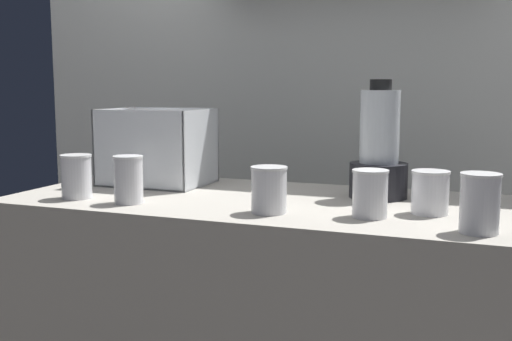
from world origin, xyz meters
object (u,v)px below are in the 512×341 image
(blender_pitcher, at_px, (379,153))
(juice_cup_beet_far_left, at_px, (77,179))
(juice_cup_beet_middle, at_px, (269,193))
(juice_cup_pomegranate_far_right, at_px, (430,195))
(carrot_display_bin, at_px, (157,160))
(juice_cup_carrot_right, at_px, (370,196))
(juice_cup_pomegranate_rightmost, at_px, (480,207))
(juice_cup_mango_left, at_px, (129,183))

(blender_pitcher, bearing_deg, juice_cup_beet_far_left, -158.19)
(juice_cup_beet_middle, bearing_deg, juice_cup_beet_far_left, -179.53)
(juice_cup_pomegranate_far_right, bearing_deg, carrot_display_bin, 168.64)
(carrot_display_bin, xyz_separation_m, juice_cup_carrot_right, (0.75, -0.27, -0.02))
(carrot_display_bin, distance_m, blender_pitcher, 0.72)
(blender_pitcher, relative_size, juice_cup_pomegranate_rightmost, 2.56)
(juice_cup_beet_middle, xyz_separation_m, juice_cup_pomegranate_rightmost, (0.50, -0.04, 0.01))
(carrot_display_bin, bearing_deg, juice_cup_pomegranate_far_right, -11.36)
(juice_cup_mango_left, relative_size, juice_cup_carrot_right, 1.12)
(blender_pitcher, distance_m, juice_cup_pomegranate_far_right, 0.26)
(juice_cup_carrot_right, bearing_deg, juice_cup_pomegranate_far_right, 34.94)
(juice_cup_carrot_right, height_order, juice_cup_pomegranate_rightmost, juice_cup_pomegranate_rightmost)
(juice_cup_beet_far_left, xyz_separation_m, juice_cup_pomegranate_rightmost, (1.08, -0.03, 0.00))
(carrot_display_bin, xyz_separation_m, juice_cup_pomegranate_rightmost, (1.00, -0.35, -0.02))
(juice_cup_carrot_right, xyz_separation_m, juice_cup_pomegranate_rightmost, (0.25, -0.08, 0.00))
(juice_cup_mango_left, height_order, juice_cup_pomegranate_far_right, juice_cup_mango_left)
(juice_cup_mango_left, relative_size, juice_cup_beet_middle, 1.11)
(carrot_display_bin, bearing_deg, juice_cup_carrot_right, -19.87)
(juice_cup_beet_far_left, height_order, juice_cup_pomegranate_far_right, juice_cup_beet_far_left)
(carrot_display_bin, distance_m, juice_cup_pomegranate_far_right, 0.90)
(juice_cup_pomegranate_rightmost, bearing_deg, juice_cup_carrot_right, 163.01)
(juice_cup_beet_middle, bearing_deg, carrot_display_bin, 148.27)
(juice_cup_beet_far_left, distance_m, juice_cup_beet_middle, 0.58)
(juice_cup_carrot_right, bearing_deg, juice_cup_mango_left, -175.25)
(blender_pitcher, relative_size, juice_cup_beet_middle, 2.86)
(juice_cup_beet_middle, height_order, juice_cup_pomegranate_far_right, juice_cup_beet_middle)
(juice_cup_beet_far_left, distance_m, juice_cup_carrot_right, 0.83)
(carrot_display_bin, height_order, juice_cup_pomegranate_rightmost, carrot_display_bin)
(juice_cup_pomegranate_far_right, xyz_separation_m, juice_cup_pomegranate_rightmost, (0.12, -0.17, 0.01))
(blender_pitcher, relative_size, juice_cup_pomegranate_far_right, 3.08)
(blender_pitcher, distance_m, juice_cup_mango_left, 0.71)
(juice_cup_mango_left, bearing_deg, carrot_display_bin, 106.58)
(carrot_display_bin, xyz_separation_m, juice_cup_mango_left, (0.10, -0.32, -0.02))
(blender_pitcher, xyz_separation_m, juice_cup_mango_left, (-0.62, -0.33, -0.07))
(juice_cup_carrot_right, bearing_deg, juice_cup_pomegranate_rightmost, -16.99)
(juice_cup_pomegranate_rightmost, bearing_deg, blender_pitcher, 128.38)
(blender_pitcher, distance_m, juice_cup_beet_middle, 0.39)
(juice_cup_mango_left, distance_m, juice_cup_pomegranate_rightmost, 0.90)
(juice_cup_mango_left, height_order, juice_cup_carrot_right, juice_cup_mango_left)
(carrot_display_bin, distance_m, juice_cup_beet_middle, 0.59)
(juice_cup_beet_middle, distance_m, juice_cup_pomegranate_rightmost, 0.50)
(carrot_display_bin, xyz_separation_m, blender_pitcher, (0.72, 0.01, 0.05))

